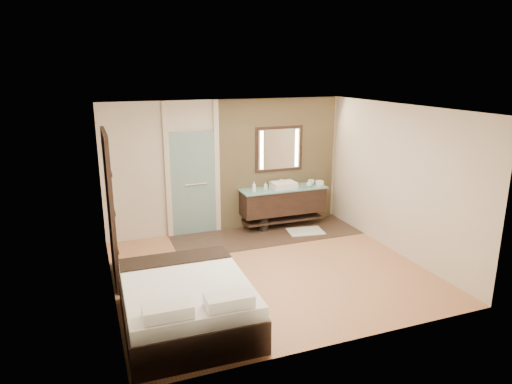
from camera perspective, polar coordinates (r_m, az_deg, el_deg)
name	(u,v)px	position (r m, az deg, el deg)	size (l,w,h in m)	color
floor	(269,270)	(7.79, 1.65, -9.77)	(5.00, 5.00, 0.00)	#AD7148
tile_strip	(267,234)	(9.37, 1.32, -5.31)	(3.80, 1.30, 0.01)	#38271F
stone_wall	(278,163)	(9.72, 2.76, 3.70)	(2.60, 0.08, 2.70)	tan
vanity	(283,201)	(9.65, 3.39, -1.11)	(1.85, 0.55, 0.88)	black
mirror_unit	(279,149)	(9.62, 2.91, 5.39)	(1.06, 0.04, 0.96)	black
frosted_door	(193,179)	(9.20, -7.88, 1.58)	(1.10, 0.12, 2.70)	silver
shoji_partition	(111,207)	(7.43, -17.73, -1.81)	(0.06, 1.20, 2.40)	black
bed	(187,302)	(6.23, -8.67, -13.49)	(1.65, 2.05, 0.78)	black
bath_mat	(306,231)	(9.55, 6.21, -4.91)	(0.72, 0.50, 0.02)	silver
waste_bin	(263,224)	(9.55, 0.93, -4.04)	(0.22, 0.22, 0.28)	black
tissue_box	(320,183)	(9.85, 7.95, 1.13)	(0.12, 0.12, 0.10)	white
soap_bottle_a	(254,187)	(9.22, -0.25, 0.66)	(0.08, 0.08, 0.21)	white
soap_bottle_b	(266,186)	(9.42, 1.21, 0.80)	(0.07, 0.07, 0.16)	#B2B2B2
soap_bottle_c	(309,183)	(9.69, 6.66, 1.10)	(0.12, 0.12, 0.16)	#ABD8D2
cup	(311,182)	(9.89, 6.91, 1.24)	(0.14, 0.14, 0.11)	silver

